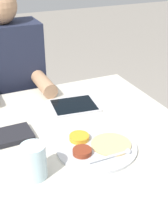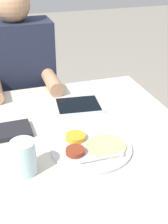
# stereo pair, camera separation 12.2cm
# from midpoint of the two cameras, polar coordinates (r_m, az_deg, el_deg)

# --- Properties ---
(dining_table) EXTENTS (1.13, 0.98, 0.72)m
(dining_table) POSITION_cam_midpoint_polar(r_m,az_deg,el_deg) (1.39, -8.33, -18.20)
(dining_table) COLOR beige
(dining_table) RESTS_ON ground_plane
(thali_tray) EXTENTS (0.29, 0.29, 0.03)m
(thali_tray) POSITION_cam_midpoint_polar(r_m,az_deg,el_deg) (1.11, -0.92, -6.45)
(thali_tray) COLOR #B7BABF
(thali_tray) RESTS_ON dining_table
(red_notebook) EXTENTS (0.19, 0.12, 0.02)m
(red_notebook) POSITION_cam_midpoint_polar(r_m,az_deg,el_deg) (1.21, -16.76, -4.48)
(red_notebook) COLOR silver
(red_notebook) RESTS_ON dining_table
(tablet_device) EXTENTS (0.22, 0.19, 0.01)m
(tablet_device) POSITION_cam_midpoint_polar(r_m,az_deg,el_deg) (1.39, -4.36, 1.13)
(tablet_device) COLOR #B7B7BC
(tablet_device) RESTS_ON dining_table
(person_diner) EXTENTS (0.37, 0.42, 1.20)m
(person_diner) POSITION_cam_midpoint_polar(r_m,az_deg,el_deg) (1.79, -15.11, 0.72)
(person_diner) COLOR black
(person_diner) RESTS_ON ground_plane
(drinking_glass) EXTENTS (0.08, 0.08, 0.12)m
(drinking_glass) POSITION_cam_midpoint_polar(r_m,az_deg,el_deg) (0.99, -12.71, -8.91)
(drinking_glass) COLOR silver
(drinking_glass) RESTS_ON dining_table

